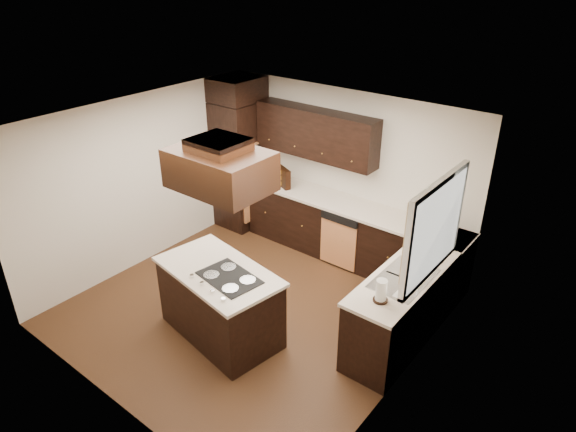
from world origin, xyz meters
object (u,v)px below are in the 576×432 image
Objects in this scene: range_hood at (220,170)px; spice_rack at (283,177)px; oven_column at (240,165)px; island at (220,304)px.

range_hood reaches higher than spice_rack.
oven_column reaches higher than spice_rack.
island is at bearing -44.59° from spice_rack.
spice_rack is (0.90, 0.01, 0.01)m from oven_column.
oven_column is at bearing 137.14° from island.
range_hood is (1.88, -2.25, 1.10)m from oven_column.
range_hood reaches higher than oven_column.
spice_rack reaches higher than island.
island is at bearing -52.22° from oven_column.
island is 2.58m from spice_rack.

